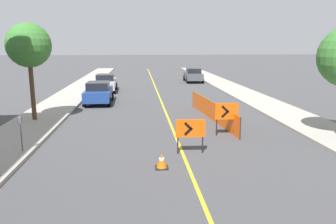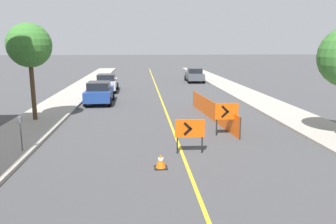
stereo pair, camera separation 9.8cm
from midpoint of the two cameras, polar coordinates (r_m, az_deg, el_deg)
lane_stripe at (r=24.63m, az=-0.92°, el=1.79°), size 0.12×69.03×0.01m
sidewalk_left at (r=25.22m, az=-17.81°, el=1.61°), size 2.86×69.03×0.14m
sidewalk_right at (r=26.16m, az=15.35°, el=2.10°), size 2.86×69.03×0.14m
traffic_cone_fourth at (r=11.52m, az=-1.02°, el=-8.54°), size 0.46×0.46×0.52m
arrow_barricade_primary at (r=12.85m, az=4.05°, el=-3.09°), size 1.16×0.11×1.37m
arrow_barricade_secondary at (r=15.57m, az=10.36°, el=-0.12°), size 1.10×0.11×1.56m
safety_mesh_fence at (r=18.95m, az=7.80°, el=0.28°), size 0.79×8.49×1.05m
parked_car_curb_near at (r=24.47m, az=-11.74°, el=3.36°), size 1.94×4.32×1.59m
parked_car_curb_mid at (r=30.62m, az=-10.55°, el=5.04°), size 1.95×4.34×1.59m
parked_car_curb_far at (r=37.97m, az=4.71°, el=6.45°), size 1.98×4.37×1.59m
parking_meter_near_curb at (r=13.87m, az=-24.13°, el=-2.33°), size 0.12×0.11×1.40m
street_tree_left_near at (r=19.26m, az=-22.88°, el=10.57°), size 2.36×2.36×5.24m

